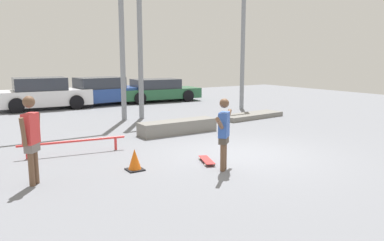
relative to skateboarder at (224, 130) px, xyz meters
The scene contains 13 objects.
ground_plane 1.63m from the skateboarder, 36.29° to the left, with size 36.00×36.00×0.00m, color slate.
skateboarder is the anchor object (origin of this frame).
skateboard 1.07m from the skateboarder, 88.32° to the left, with size 0.46×0.81×0.08m.
grind_box 4.25m from the skateboarder, 73.39° to the left, with size 2.64×0.68×0.43m, color slate.
manual_pad 7.41m from the skateboarder, 43.73° to the left, with size 2.86×0.90×0.19m, color slate.
grind_rail 4.02m from the skateboarder, 127.36° to the left, with size 2.65×0.40×0.37m.
canopy_support_left 8.24m from the skateboarder, 104.38° to the left, with size 5.45×0.20×6.63m.
canopy_support_right 9.01m from the skateboarder, 60.97° to the left, with size 5.45×0.20×6.63m.
parked_car_white 12.56m from the skateboarder, 95.82° to the left, with size 4.31×2.18×1.50m.
parked_car_blue 12.72m from the skateboarder, 82.53° to the left, with size 4.30×2.18×1.43m.
parked_car_green 13.29m from the skateboarder, 68.79° to the left, with size 4.70×2.32×1.25m.
bystander 3.90m from the skateboarder, 161.65° to the left, with size 0.49×0.58×1.74m.
traffic_cone 2.06m from the skateboarder, 148.00° to the left, with size 0.36×0.36×0.48m.
Camera 1 is at (-5.98, -7.15, 2.47)m, focal length 35.00 mm.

